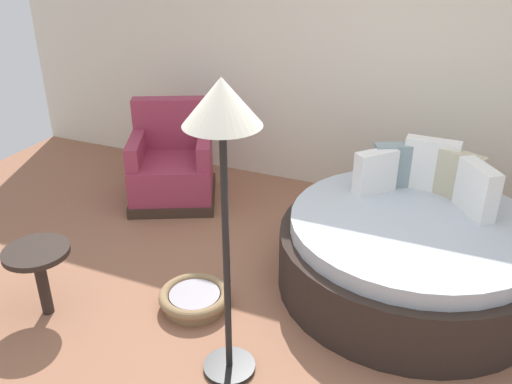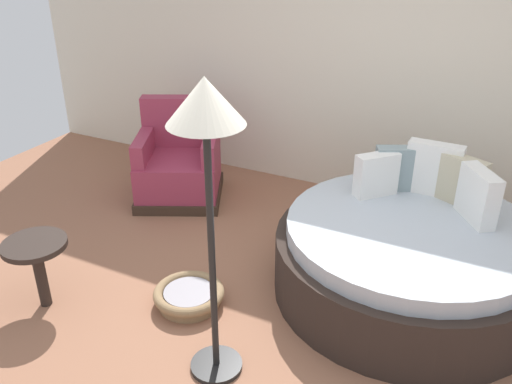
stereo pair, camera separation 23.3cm
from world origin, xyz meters
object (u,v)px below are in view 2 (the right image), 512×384
(side_table, at_px, (36,254))
(floor_lamp, at_px, (207,134))
(pet_basket, at_px, (189,296))
(round_daybed, at_px, (408,256))
(red_armchair, at_px, (180,165))

(side_table, xyz_separation_m, floor_lamp, (1.41, 0.02, 1.11))
(floor_lamp, bearing_deg, pet_basket, 137.61)
(floor_lamp, bearing_deg, round_daybed, 57.01)
(round_daybed, distance_m, red_armchair, 2.44)
(side_table, bearing_deg, red_armchair, 93.25)
(red_armchair, distance_m, side_table, 1.91)
(pet_basket, bearing_deg, round_daybed, 32.81)
(round_daybed, distance_m, pet_basket, 1.61)
(round_daybed, bearing_deg, red_armchair, 166.40)
(red_armchair, height_order, side_table, red_armchair)
(red_armchair, distance_m, pet_basket, 1.79)
(side_table, distance_m, floor_lamp, 1.79)
(round_daybed, xyz_separation_m, side_table, (-2.26, -1.33, 0.13))
(pet_basket, xyz_separation_m, side_table, (-0.92, -0.46, 0.35))
(floor_lamp, bearing_deg, side_table, -179.29)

